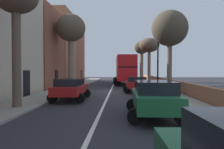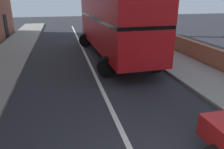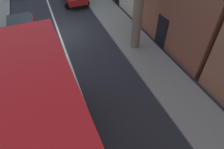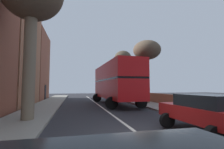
{
  "view_description": "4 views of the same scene",
  "coord_description": "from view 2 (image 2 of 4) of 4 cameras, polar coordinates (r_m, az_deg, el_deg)",
  "views": [
    {
      "loc": [
        0.99,
        -20.69,
        2.14
      ],
      "look_at": [
        -0.11,
        7.54,
        1.52
      ],
      "focal_mm": 34.25,
      "sensor_mm": 36.0,
      "label": 1
    },
    {
      "loc": [
        -1.48,
        -2.24,
        3.67
      ],
      "look_at": [
        0.31,
        5.34,
        0.82
      ],
      "focal_mm": 34.34,
      "sensor_mm": 36.0,
      "label": 2
    },
    {
      "loc": [
        0.93,
        13.6,
        7.75
      ],
      "look_at": [
        -1.39,
        7.68,
        1.91
      ],
      "focal_mm": 30.58,
      "sensor_mm": 36.0,
      "label": 3
    },
    {
      "loc": [
        -2.4,
        -5.63,
        1.76
      ],
      "look_at": [
        0.58,
        7.31,
        2.78
      ],
      "focal_mm": 26.44,
      "sensor_mm": 36.0,
      "label": 4
    }
  ],
  "objects": [
    {
      "name": "double_decker_bus",
      "position": [
        13.42,
        0.45,
        14.43
      ],
      "size": [
        3.81,
        10.09,
        4.06
      ],
      "color": "red",
      "rests_on": "ground"
    }
  ]
}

